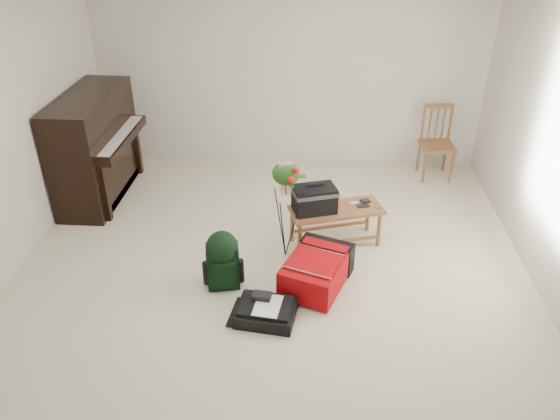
# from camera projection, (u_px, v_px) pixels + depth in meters

# --- Properties ---
(floor) EXTENTS (5.00, 5.50, 0.01)m
(floor) POSITION_uv_depth(u_px,v_px,m) (270.00, 281.00, 5.20)
(floor) COLOR beige
(floor) RESTS_ON ground
(ceiling) EXTENTS (5.00, 5.50, 0.01)m
(ceiling) POSITION_uv_depth(u_px,v_px,m) (266.00, 6.00, 3.94)
(ceiling) COLOR white
(ceiling) RESTS_ON wall_back
(wall_back) EXTENTS (5.00, 0.04, 2.50)m
(wall_back) POSITION_uv_depth(u_px,v_px,m) (288.00, 70.00, 6.93)
(wall_back) COLOR silver
(wall_back) RESTS_ON floor
(piano) EXTENTS (0.71, 1.50, 1.25)m
(piano) POSITION_uv_depth(u_px,v_px,m) (96.00, 149.00, 6.41)
(piano) COLOR black
(piano) RESTS_ON floor
(bench) EXTENTS (1.01, 0.65, 0.73)m
(bench) POSITION_uv_depth(u_px,v_px,m) (321.00, 200.00, 5.53)
(bench) COLOR #965A31
(bench) RESTS_ON floor
(dining_chair) EXTENTS (0.43, 0.43, 0.93)m
(dining_chair) POSITION_uv_depth(u_px,v_px,m) (437.00, 143.00, 6.91)
(dining_chair) COLOR #965A31
(dining_chair) RESTS_ON floor
(red_suitcase) EXTENTS (0.72, 0.88, 0.32)m
(red_suitcase) POSITION_uv_depth(u_px,v_px,m) (317.00, 267.00, 5.12)
(red_suitcase) COLOR red
(red_suitcase) RESTS_ON floor
(black_duffel) EXTENTS (0.55, 0.46, 0.21)m
(black_duffel) POSITION_uv_depth(u_px,v_px,m) (266.00, 311.00, 4.72)
(black_duffel) COLOR black
(black_duffel) RESTS_ON floor
(green_backpack) EXTENTS (0.32, 0.30, 0.59)m
(green_backpack) POSITION_uv_depth(u_px,v_px,m) (222.00, 258.00, 4.99)
(green_backpack) COLOR black
(green_backpack) RESTS_ON floor
(flower_stand) EXTENTS (0.41, 0.41, 1.08)m
(flower_stand) POSITION_uv_depth(u_px,v_px,m) (286.00, 211.00, 5.32)
(flower_stand) COLOR black
(flower_stand) RESTS_ON floor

